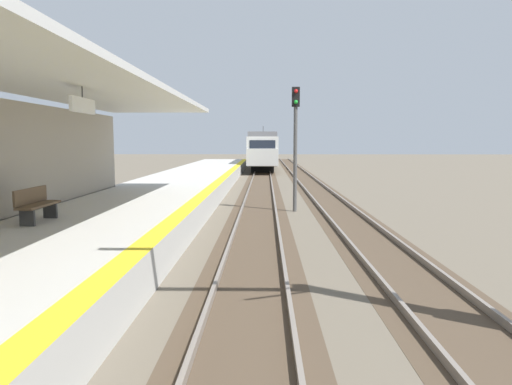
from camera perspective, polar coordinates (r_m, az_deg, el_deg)
The scene contains 6 objects.
station_platform at distance 15.06m, azimuth -16.97°, elevation -3.51°, with size 5.00×80.00×0.91m.
track_pair_nearest_platform at distance 18.33m, azimuth 0.29°, elevation -2.78°, with size 2.34×120.00×0.16m.
track_pair_middle at distance 18.59m, azimuth 10.84°, elevation -2.77°, with size 2.34×120.00×0.16m.
approaching_train at distance 50.03m, azimuth 0.88°, elevation 5.45°, with size 2.93×19.60×4.76m.
rail_signal_post at distance 19.37m, azimuth 4.92°, elevation 7.02°, with size 0.32×0.34×5.20m.
platform_bench at distance 13.03m, azimuth -25.68°, elevation -1.26°, with size 0.45×1.60×0.88m.
Camera 1 is at (2.18, 1.91, 2.96)m, focal length 32.17 mm.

